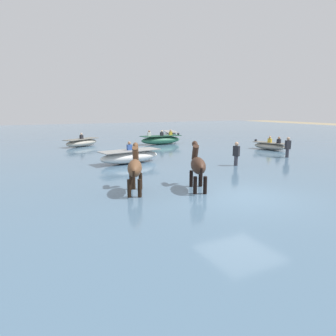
# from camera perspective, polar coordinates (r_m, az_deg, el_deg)

# --- Properties ---
(ground_plane) EXTENTS (120.00, 120.00, 0.00)m
(ground_plane) POSITION_cam_1_polar(r_m,az_deg,el_deg) (10.72, 13.93, -7.18)
(ground_plane) COLOR gray
(water_surface) EXTENTS (90.00, 90.00, 0.37)m
(water_surface) POSITION_cam_1_polar(r_m,az_deg,el_deg) (19.15, -5.82, 1.74)
(water_surface) COLOR slate
(water_surface) RESTS_ON ground
(horse_lead_dark_bay) EXTENTS (1.09, 1.90, 2.10)m
(horse_lead_dark_bay) POSITION_cam_1_polar(r_m,az_deg,el_deg) (11.01, 5.72, 0.29)
(horse_lead_dark_bay) COLOR #382319
(horse_lead_dark_bay) RESTS_ON ground
(horse_flank_bay) EXTENTS (1.07, 1.88, 2.09)m
(horse_flank_bay) POSITION_cam_1_polar(r_m,az_deg,el_deg) (10.63, -6.35, -0.18)
(horse_flank_bay) COLOR brown
(horse_flank_bay) RESTS_ON ground
(boat_far_inshore) EXTENTS (1.54, 2.66, 1.02)m
(boat_far_inshore) POSITION_cam_1_polar(r_m,az_deg,el_deg) (23.23, 18.96, 4.03)
(boat_far_inshore) COLOR #B2AD9E
(boat_far_inshore) RESTS_ON water_surface
(boat_mid_channel) EXTENTS (3.65, 1.38, 1.21)m
(boat_mid_channel) POSITION_cam_1_polar(r_m,az_deg,el_deg) (25.49, -1.37, 5.42)
(boat_mid_channel) COLOR #337556
(boat_mid_channel) RESTS_ON water_surface
(boat_near_starboard) EXTENTS (2.22, 3.88, 0.67)m
(boat_near_starboard) POSITION_cam_1_polar(r_m,az_deg,el_deg) (31.18, 0.45, 6.41)
(boat_near_starboard) COLOR silver
(boat_near_starboard) RESTS_ON water_surface
(boat_mid_outer) EXTENTS (3.70, 1.82, 1.20)m
(boat_mid_outer) POSITION_cam_1_polar(r_m,az_deg,el_deg) (16.66, -7.26, 2.19)
(boat_mid_outer) COLOR silver
(boat_mid_outer) RESTS_ON water_surface
(boat_near_port) EXTENTS (3.19, 2.56, 1.08)m
(boat_near_port) POSITION_cam_1_polar(r_m,az_deg,el_deg) (24.99, -16.18, 4.71)
(boat_near_port) COLOR #B2AD9E
(boat_near_port) RESTS_ON water_surface
(person_onlooker_left) EXTENTS (0.31, 0.37, 1.63)m
(person_onlooker_left) POSITION_cam_1_polar(r_m,az_deg,el_deg) (16.13, 12.91, 2.19)
(person_onlooker_left) COLOR #383842
(person_onlooker_left) RESTS_ON ground
(person_wading_close) EXTENTS (0.34, 0.23, 1.63)m
(person_wading_close) POSITION_cam_1_polar(r_m,az_deg,el_deg) (19.89, 21.90, 3.33)
(person_wading_close) COLOR #383842
(person_wading_close) RESTS_ON ground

